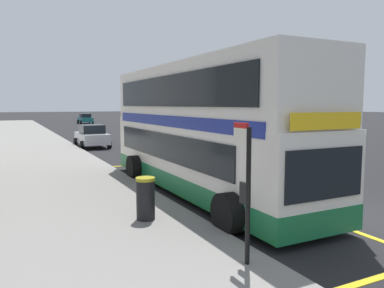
# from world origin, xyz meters

# --- Properties ---
(ground_plane) EXTENTS (260.00, 260.00, 0.00)m
(ground_plane) POSITION_xyz_m (0.00, 32.00, 0.00)
(ground_plane) COLOR black
(pavement_near) EXTENTS (6.00, 76.00, 0.14)m
(pavement_near) POSITION_xyz_m (-7.00, 32.00, 0.07)
(pavement_near) COLOR gray
(pavement_near) RESTS_ON ground
(double_decker_bus) EXTENTS (3.20, 11.37, 4.40)m
(double_decker_bus) POSITION_xyz_m (-2.46, 4.49, 2.07)
(double_decker_bus) COLOR white
(double_decker_bus) RESTS_ON ground
(bus_bay_markings) EXTENTS (3.08, 13.99, 0.01)m
(bus_bay_markings) POSITION_xyz_m (-2.46, 4.24, 0.01)
(bus_bay_markings) COLOR gold
(bus_bay_markings) RESTS_ON ground
(bus_stop_sign) EXTENTS (0.09, 0.51, 2.59)m
(bus_stop_sign) POSITION_xyz_m (-4.58, -1.32, 1.68)
(bus_stop_sign) COLOR black
(bus_stop_sign) RESTS_ON pavement_near
(parked_car_maroon_behind) EXTENTS (2.09, 4.20, 1.62)m
(parked_car_maroon_behind) POSITION_xyz_m (4.96, 20.97, 0.80)
(parked_car_maroon_behind) COLOR maroon
(parked_car_maroon_behind) RESTS_ON ground
(parked_car_teal_far) EXTENTS (2.09, 4.20, 1.62)m
(parked_car_teal_far) POSITION_xyz_m (2.92, 54.27, 0.80)
(parked_car_teal_far) COLOR #196066
(parked_car_teal_far) RESTS_ON ground
(parked_car_silver_kerbside) EXTENTS (2.09, 4.20, 1.62)m
(parked_car_silver_kerbside) POSITION_xyz_m (-2.96, 20.29, 0.80)
(parked_car_silver_kerbside) COLOR #B2B5BA
(parked_car_silver_kerbside) RESTS_ON ground
(litter_bin) EXTENTS (0.50, 0.50, 1.08)m
(litter_bin) POSITION_xyz_m (-5.35, 1.97, 0.69)
(litter_bin) COLOR black
(litter_bin) RESTS_ON pavement_near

